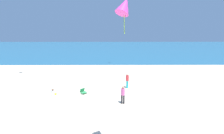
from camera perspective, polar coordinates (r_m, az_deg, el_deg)
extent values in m
plane|color=beige|center=(20.04, -0.10, -8.21)|extent=(120.00, 120.00, 0.00)
cube|color=#236084|center=(65.58, -0.35, 5.51)|extent=(120.00, 60.00, 0.05)
cube|color=#2D9956|center=(20.53, -8.22, -7.35)|extent=(0.73, 0.75, 0.03)
cube|color=#2D9956|center=(20.65, -8.69, -6.69)|extent=(0.51, 0.56, 0.40)
cylinder|color=#B7B7BC|center=(20.65, -7.33, -7.46)|extent=(0.02, 0.02, 0.16)
cylinder|color=#B7B7BC|center=(20.28, -8.59, -7.85)|extent=(0.02, 0.02, 0.16)
cylinder|color=white|center=(20.69, -16.92, -7.32)|extent=(0.45, 0.45, 0.52)
sphere|color=brown|center=(20.58, -16.98, -6.40)|extent=(0.21, 0.21, 0.21)
cube|color=yellow|center=(20.89, -16.50, -7.65)|extent=(0.41, 0.45, 0.15)
cylinder|color=#19ADB2|center=(22.19, 4.37, -5.13)|extent=(0.15, 0.15, 0.84)
cylinder|color=#19ADB2|center=(22.36, 4.56, -5.01)|extent=(0.15, 0.15, 0.84)
cylinder|color=red|center=(22.08, 4.49, -3.24)|extent=(0.46, 0.46, 0.63)
sphere|color=beige|center=(21.98, 4.51, -2.18)|extent=(0.23, 0.23, 0.23)
cylinder|color=black|center=(17.78, 3.47, -9.44)|extent=(0.14, 0.14, 0.81)
cylinder|color=black|center=(17.79, 2.88, -9.42)|extent=(0.14, 0.14, 0.81)
cylinder|color=#D8599E|center=(17.54, 3.20, -7.27)|extent=(0.36, 0.36, 0.61)
sphere|color=#A87A5B|center=(17.42, 3.22, -6.02)|extent=(0.22, 0.22, 0.22)
cone|color=#DB3DA8|center=(9.34, 3.67, 17.47)|extent=(1.15, 1.15, 1.02)
cylinder|color=#99DB33|center=(9.28, 3.60, 12.54)|extent=(0.07, 0.07, 0.94)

